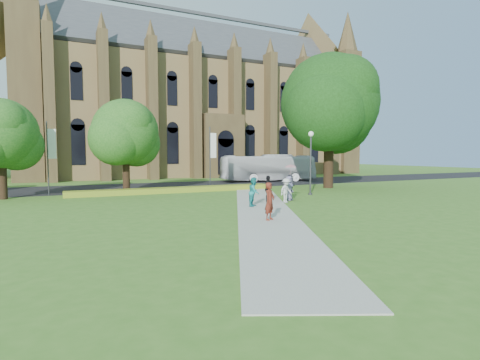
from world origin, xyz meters
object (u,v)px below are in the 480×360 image
large_tree (329,103)px  pedestrian_0 (270,201)px  streetlamp (311,155)px  tour_coach (268,168)px

large_tree → pedestrian_0: bearing=-137.3°
streetlamp → large_tree: 8.73m
streetlamp → large_tree: bearing=39.3°
large_tree → pedestrian_0: size_ratio=6.92×
streetlamp → pedestrian_0: (-9.12, -8.98, -2.30)m
large_tree → streetlamp: bearing=-140.7°
streetlamp → tour_coach: (4.44, 14.69, -1.63)m
tour_coach → pedestrian_0: bearing=159.1°
streetlamp → pedestrian_0: bearing=-135.4°
streetlamp → tour_coach: 15.43m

